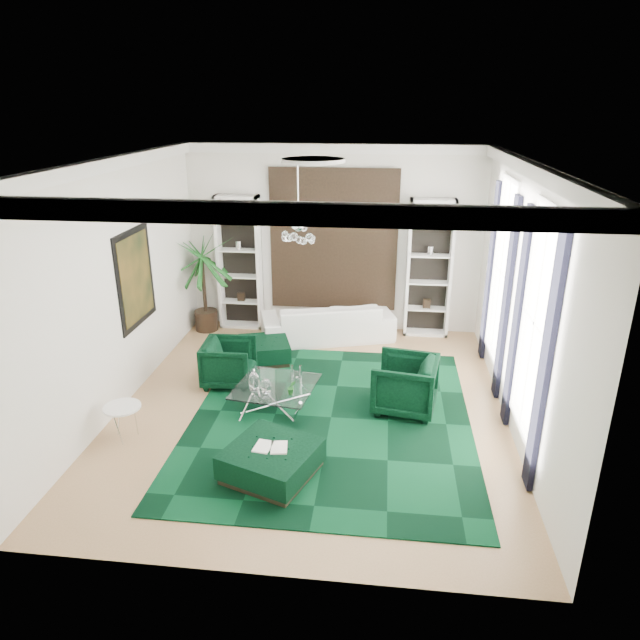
# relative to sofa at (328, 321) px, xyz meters

# --- Properties ---
(floor) EXTENTS (6.00, 7.00, 0.02)m
(floor) POSITION_rel_sofa_xyz_m (0.05, -2.81, -0.39)
(floor) COLOR tan
(floor) RESTS_ON ground
(ceiling) EXTENTS (6.00, 7.00, 0.02)m
(ceiling) POSITION_rel_sofa_xyz_m (0.05, -2.81, 3.43)
(ceiling) COLOR white
(ceiling) RESTS_ON ground
(wall_back) EXTENTS (6.00, 0.02, 3.80)m
(wall_back) POSITION_rel_sofa_xyz_m (0.05, 0.70, 1.52)
(wall_back) COLOR silver
(wall_back) RESTS_ON ground
(wall_front) EXTENTS (6.00, 0.02, 3.80)m
(wall_front) POSITION_rel_sofa_xyz_m (0.05, -6.32, 1.52)
(wall_front) COLOR silver
(wall_front) RESTS_ON ground
(wall_left) EXTENTS (0.02, 7.00, 3.80)m
(wall_left) POSITION_rel_sofa_xyz_m (-2.96, -2.81, 1.52)
(wall_left) COLOR silver
(wall_left) RESTS_ON ground
(wall_right) EXTENTS (0.02, 7.00, 3.80)m
(wall_right) POSITION_rel_sofa_xyz_m (3.06, -2.81, 1.52)
(wall_right) COLOR silver
(wall_right) RESTS_ON ground
(crown_molding) EXTENTS (6.00, 7.00, 0.18)m
(crown_molding) POSITION_rel_sofa_xyz_m (0.05, -2.81, 3.32)
(crown_molding) COLOR white
(crown_molding) RESTS_ON ceiling
(ceiling_medallion) EXTENTS (0.90, 0.90, 0.05)m
(ceiling_medallion) POSITION_rel_sofa_xyz_m (0.05, -2.51, 3.39)
(ceiling_medallion) COLOR white
(ceiling_medallion) RESTS_ON ceiling
(tapestry) EXTENTS (2.50, 0.06, 2.80)m
(tapestry) POSITION_rel_sofa_xyz_m (0.05, 0.65, 1.52)
(tapestry) COLOR black
(tapestry) RESTS_ON wall_back
(shelving_left) EXTENTS (0.90, 0.38, 2.80)m
(shelving_left) POSITION_rel_sofa_xyz_m (-1.90, 0.50, 1.02)
(shelving_left) COLOR white
(shelving_left) RESTS_ON floor
(shelving_right) EXTENTS (0.90, 0.38, 2.80)m
(shelving_right) POSITION_rel_sofa_xyz_m (2.00, 0.50, 1.02)
(shelving_right) COLOR white
(shelving_right) RESTS_ON floor
(painting) EXTENTS (0.04, 1.30, 1.60)m
(painting) POSITION_rel_sofa_xyz_m (-2.92, -2.21, 1.47)
(painting) COLOR black
(painting) RESTS_ON wall_left
(window_near) EXTENTS (0.03, 1.10, 2.90)m
(window_near) POSITION_rel_sofa_xyz_m (3.04, -3.71, 1.52)
(window_near) COLOR white
(window_near) RESTS_ON wall_right
(curtain_near_a) EXTENTS (0.07, 0.30, 3.25)m
(curtain_near_a) POSITION_rel_sofa_xyz_m (3.00, -4.49, 1.27)
(curtain_near_a) COLOR black
(curtain_near_a) RESTS_ON floor
(curtain_near_b) EXTENTS (0.07, 0.30, 3.25)m
(curtain_near_b) POSITION_rel_sofa_xyz_m (3.00, -2.93, 1.27)
(curtain_near_b) COLOR black
(curtain_near_b) RESTS_ON floor
(window_far) EXTENTS (0.03, 1.10, 2.90)m
(window_far) POSITION_rel_sofa_xyz_m (3.04, -1.31, 1.52)
(window_far) COLOR white
(window_far) RESTS_ON wall_right
(curtain_far_a) EXTENTS (0.07, 0.30, 3.25)m
(curtain_far_a) POSITION_rel_sofa_xyz_m (3.00, -2.09, 1.27)
(curtain_far_a) COLOR black
(curtain_far_a) RESTS_ON floor
(curtain_far_b) EXTENTS (0.07, 0.30, 3.25)m
(curtain_far_b) POSITION_rel_sofa_xyz_m (3.00, -0.53, 1.27)
(curtain_far_b) COLOR black
(curtain_far_b) RESTS_ON floor
(rug) EXTENTS (4.20, 5.00, 0.02)m
(rug) POSITION_rel_sofa_xyz_m (0.38, -3.14, -0.37)
(rug) COLOR black
(rug) RESTS_ON floor
(sofa) EXTENTS (2.81, 1.74, 0.77)m
(sofa) POSITION_rel_sofa_xyz_m (0.00, 0.00, 0.00)
(sofa) COLOR white
(sofa) RESTS_ON floor
(armchair_left) EXTENTS (0.89, 0.87, 0.78)m
(armchair_left) POSITION_rel_sofa_xyz_m (-1.46, -2.17, 0.01)
(armchair_left) COLOR black
(armchair_left) RESTS_ON floor
(armchair_right) EXTENTS (1.10, 1.08, 0.87)m
(armchair_right) POSITION_rel_sofa_xyz_m (1.49, -2.73, 0.05)
(armchair_right) COLOR black
(armchair_right) RESTS_ON floor
(coffee_table) EXTENTS (1.33, 1.33, 0.40)m
(coffee_table) POSITION_rel_sofa_xyz_m (-0.51, -2.94, -0.18)
(coffee_table) COLOR white
(coffee_table) RESTS_ON floor
(ottoman_side) EXTENTS (1.12, 1.12, 0.40)m
(ottoman_side) POSITION_rel_sofa_xyz_m (-1.06, -1.21, -0.18)
(ottoman_side) COLOR black
(ottoman_side) RESTS_ON floor
(ottoman_front) EXTENTS (1.35, 1.35, 0.42)m
(ottoman_front) POSITION_rel_sofa_xyz_m (-0.24, -4.65, -0.17)
(ottoman_front) COLOR black
(ottoman_front) RESTS_ON floor
(book) EXTENTS (0.43, 0.29, 0.03)m
(book) POSITION_rel_sofa_xyz_m (-0.24, -4.65, 0.05)
(book) COLOR white
(book) RESTS_ON ottoman_front
(side_table) EXTENTS (0.67, 0.67, 0.50)m
(side_table) POSITION_rel_sofa_xyz_m (-2.50, -4.03, -0.13)
(side_table) COLOR white
(side_table) RESTS_ON floor
(palm) EXTENTS (1.72, 1.72, 2.58)m
(palm) POSITION_rel_sofa_xyz_m (-2.60, 0.19, 0.91)
(palm) COLOR #19591E
(palm) RESTS_ON floor
(chandelier) EXTENTS (0.86, 0.86, 0.67)m
(chandelier) POSITION_rel_sofa_xyz_m (-0.18, -2.54, 2.47)
(chandelier) COLOR white
(chandelier) RESTS_ON ceiling
(table_plant) EXTENTS (0.16, 0.14, 0.23)m
(table_plant) POSITION_rel_sofa_xyz_m (-0.21, -3.18, 0.14)
(table_plant) COLOR #19591E
(table_plant) RESTS_ON coffee_table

